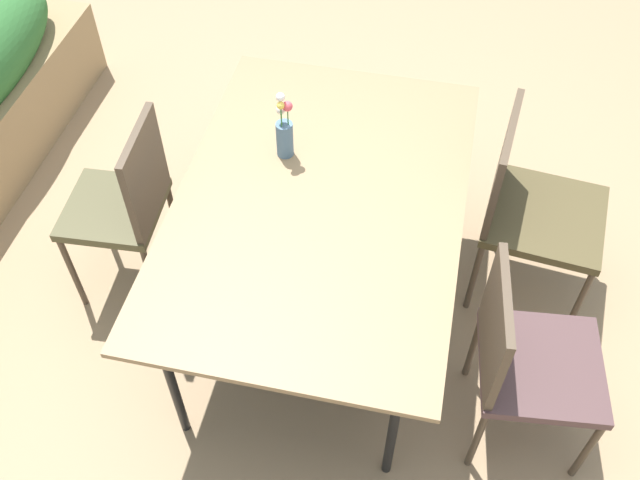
{
  "coord_description": "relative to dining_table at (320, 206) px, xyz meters",
  "views": [
    {
      "loc": [
        -1.77,
        -0.31,
        2.75
      ],
      "look_at": [
        0.07,
        0.08,
        0.51
      ],
      "focal_mm": 40.25,
      "sensor_mm": 36.0,
      "label": 1
    }
  ],
  "objects": [
    {
      "name": "chair_far_side",
      "position": [
        0.01,
        0.84,
        -0.17
      ],
      "size": [
        0.43,
        0.43,
        0.93
      ],
      "rotation": [
        0.0,
        0.0,
        0.07
      ],
      "color": "#4C472B",
      "rests_on": "ground"
    },
    {
      "name": "dining_table",
      "position": [
        0.0,
        0.0,
        0.0
      ],
      "size": [
        1.63,
        1.1,
        0.75
      ],
      "color": "#8C704C",
      "rests_on": "ground"
    },
    {
      "name": "chair_near_right",
      "position": [
        0.38,
        -0.83,
        -0.18
      ],
      "size": [
        0.54,
        0.54,
        0.91
      ],
      "rotation": [
        0.0,
        0.0,
        3.03
      ],
      "color": "#4D4226",
      "rests_on": "ground"
    },
    {
      "name": "flower_vase",
      "position": [
        0.22,
        0.19,
        0.15
      ],
      "size": [
        0.07,
        0.07,
        0.31
      ],
      "color": "slate",
      "rests_on": "dining_table"
    },
    {
      "name": "chair_near_left",
      "position": [
        -0.38,
        -0.83,
        -0.2
      ],
      "size": [
        0.49,
        0.49,
        0.87
      ],
      "rotation": [
        0.0,
        0.0,
        3.25
      ],
      "color": "#4E3535",
      "rests_on": "ground"
    },
    {
      "name": "ground_plane",
      "position": [
        -0.07,
        -0.08,
        -0.71
      ],
      "size": [
        12.0,
        12.0,
        0.0
      ],
      "primitive_type": "plane",
      "color": "#9E7F5B"
    }
  ]
}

